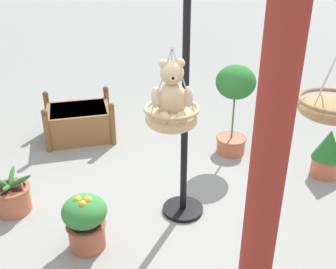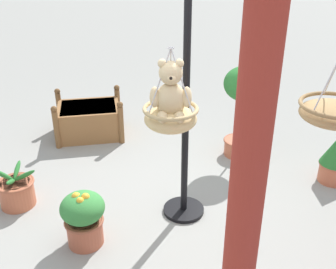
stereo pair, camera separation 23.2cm
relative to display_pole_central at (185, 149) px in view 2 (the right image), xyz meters
name	(u,v)px [view 2 (the right image)]	position (x,y,z in m)	size (l,w,h in m)	color
ground_plane	(167,211)	(0.19, 0.00, -0.78)	(40.00, 40.00, 0.00)	gray
display_pole_central	(185,149)	(0.00, 0.00, 0.00)	(0.44, 0.44, 2.48)	black
hanging_basket_with_teddy	(171,117)	(0.15, 0.25, 0.46)	(0.50, 0.50, 0.76)	tan
teddy_bear	(171,94)	(0.15, 0.27, 0.69)	(0.37, 0.34, 0.53)	#D1B789
hanging_basket_left_high	(334,112)	(-1.23, 0.44, 0.58)	(0.60, 0.60, 0.73)	#A37F51
greenhouse_pillar_left	(246,196)	(-0.24, 1.73, 0.64)	(0.38, 0.38, 2.93)	#9E2D23
wooden_planter_box	(89,119)	(1.32, -1.90, -0.53)	(1.08, 0.92, 0.63)	olive
potted_plant_fern_front	(242,101)	(-0.80, -1.26, 0.01)	(0.52, 0.52, 1.24)	#BC6042
potted_plant_flowering_red	(83,217)	(0.98, 0.49, -0.47)	(0.42, 0.42, 0.58)	#AD563D
potted_plant_tall_leafy	(336,158)	(-1.84, -0.58, -0.46)	(0.37, 0.37, 0.62)	#BC6042
potted_plant_bushy_green	(16,191)	(1.84, -0.14, -0.60)	(0.49, 0.50, 0.45)	#BC6042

